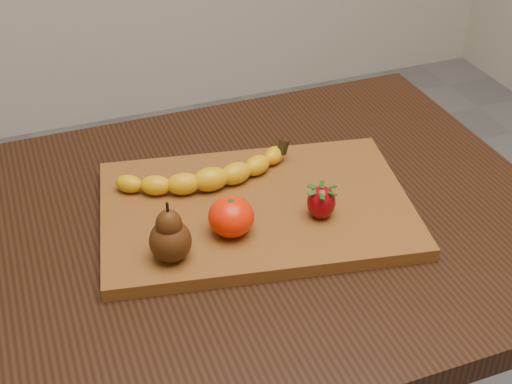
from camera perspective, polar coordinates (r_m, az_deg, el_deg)
name	(u,v)px	position (r m, az deg, el deg)	size (l,w,h in m)	color
table	(222,275)	(1.10, -2.75, -6.65)	(1.00, 0.70, 0.76)	black
cutting_board	(256,209)	(1.05, 0.00, -1.34)	(0.45, 0.30, 0.02)	brown
banana	(210,179)	(1.07, -3.66, 1.03)	(0.23, 0.06, 0.04)	#E5A90A
pear	(170,231)	(0.93, -6.93, -3.14)	(0.06, 0.06, 0.09)	#44220A
mandarin	(231,217)	(0.97, -1.99, -1.98)	(0.06, 0.06, 0.05)	red
strawberry	(321,201)	(1.01, 5.25, -0.74)	(0.04, 0.04, 0.05)	maroon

